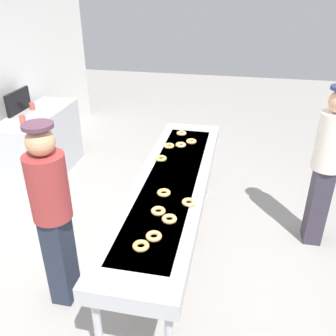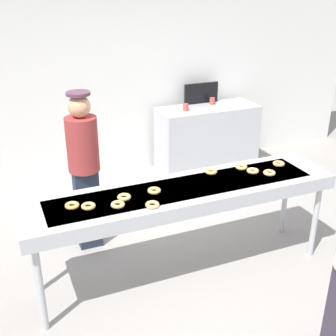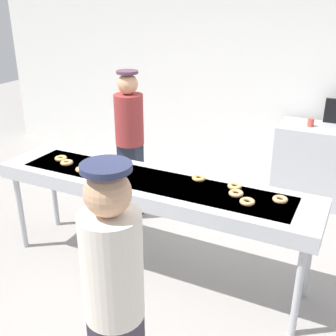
{
  "view_description": "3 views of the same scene",
  "coord_description": "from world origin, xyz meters",
  "px_view_note": "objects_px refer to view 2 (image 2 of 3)",
  "views": [
    {
      "loc": [
        -2.87,
        -0.55,
        2.57
      ],
      "look_at": [
        0.06,
        0.05,
        1.0
      ],
      "focal_mm": 38.82,
      "sensor_mm": 36.0,
      "label": 1
    },
    {
      "loc": [
        -1.47,
        -3.16,
        2.64
      ],
      "look_at": [
        -0.09,
        0.15,
        1.07
      ],
      "focal_mm": 46.62,
      "sensor_mm": 36.0,
      "label": 2
    },
    {
      "loc": [
        1.57,
        -2.82,
        2.39
      ],
      "look_at": [
        0.1,
        0.14,
        0.99
      ],
      "focal_mm": 44.28,
      "sensor_mm": 36.0,
      "label": 3
    }
  ],
  "objects_px": {
    "glazed_donut_4": "(152,205)",
    "paper_cup_1": "(212,101)",
    "glazed_donut_5": "(154,191)",
    "prep_counter": "(207,139)",
    "glazed_donut_1": "(72,205)",
    "glazed_donut_3": "(279,164)",
    "glazed_donut_6": "(124,197)",
    "glazed_donut_10": "(118,205)",
    "worker_baker": "(84,165)",
    "glazed_donut_0": "(241,167)",
    "menu_display": "(201,93)",
    "glazed_donut_2": "(211,172)",
    "glazed_donut_9": "(253,171)",
    "paper_cup_0": "(186,107)",
    "fryer_conveyor": "(184,195)",
    "glazed_donut_7": "(88,206)",
    "glazed_donut_8": "(269,173)"
  },
  "relations": [
    {
      "from": "glazed_donut_6",
      "to": "paper_cup_1",
      "type": "xyz_separation_m",
      "value": [
        2.04,
        2.26,
        0.06
      ]
    },
    {
      "from": "glazed_donut_3",
      "to": "glazed_donut_10",
      "type": "relative_size",
      "value": 1.0
    },
    {
      "from": "glazed_donut_1",
      "to": "glazed_donut_6",
      "type": "distance_m",
      "value": 0.44
    },
    {
      "from": "fryer_conveyor",
      "to": "glazed_donut_0",
      "type": "bearing_deg",
      "value": 13.38
    },
    {
      "from": "glazed_donut_1",
      "to": "glazed_donut_9",
      "type": "distance_m",
      "value": 1.74
    },
    {
      "from": "glazed_donut_0",
      "to": "paper_cup_0",
      "type": "distance_m",
      "value": 1.96
    },
    {
      "from": "glazed_donut_0",
      "to": "glazed_donut_2",
      "type": "distance_m",
      "value": 0.33
    },
    {
      "from": "glazed_donut_4",
      "to": "glazed_donut_6",
      "type": "height_order",
      "value": "same"
    },
    {
      "from": "worker_baker",
      "to": "paper_cup_0",
      "type": "bearing_deg",
      "value": -126.02
    },
    {
      "from": "glazed_donut_5",
      "to": "glazed_donut_10",
      "type": "distance_m",
      "value": 0.38
    },
    {
      "from": "glazed_donut_4",
      "to": "glazed_donut_1",
      "type": "bearing_deg",
      "value": 158.33
    },
    {
      "from": "glazed_donut_3",
      "to": "paper_cup_1",
      "type": "distance_m",
      "value": 2.2
    },
    {
      "from": "glazed_donut_6",
      "to": "glazed_donut_10",
      "type": "distance_m",
      "value": 0.14
    },
    {
      "from": "glazed_donut_2",
      "to": "glazed_donut_8",
      "type": "bearing_deg",
      "value": -25.9
    },
    {
      "from": "glazed_donut_5",
      "to": "worker_baker",
      "type": "bearing_deg",
      "value": 118.0
    },
    {
      "from": "glazed_donut_5",
      "to": "menu_display",
      "type": "relative_size",
      "value": 0.22
    },
    {
      "from": "glazed_donut_10",
      "to": "glazed_donut_0",
      "type": "bearing_deg",
      "value": 11.5
    },
    {
      "from": "glazed_donut_5",
      "to": "prep_counter",
      "type": "distance_m",
      "value": 2.72
    },
    {
      "from": "glazed_donut_6",
      "to": "paper_cup_0",
      "type": "distance_m",
      "value": 2.62
    },
    {
      "from": "paper_cup_1",
      "to": "glazed_donut_3",
      "type": "bearing_deg",
      "value": -100.52
    },
    {
      "from": "glazed_donut_1",
      "to": "glazed_donut_3",
      "type": "xyz_separation_m",
      "value": [
        2.07,
        0.07,
        0.0
      ]
    },
    {
      "from": "glazed_donut_0",
      "to": "worker_baker",
      "type": "height_order",
      "value": "worker_baker"
    },
    {
      "from": "glazed_donut_10",
      "to": "prep_counter",
      "type": "bearing_deg",
      "value": 48.3
    },
    {
      "from": "prep_counter",
      "to": "glazed_donut_0",
      "type": "bearing_deg",
      "value": -108.6
    },
    {
      "from": "glazed_donut_10",
      "to": "glazed_donut_3",
      "type": "bearing_deg",
      "value": 6.57
    },
    {
      "from": "glazed_donut_4",
      "to": "glazed_donut_0",
      "type": "bearing_deg",
      "value": 19.6
    },
    {
      "from": "glazed_donut_0",
      "to": "glazed_donut_1",
      "type": "height_order",
      "value": "same"
    },
    {
      "from": "glazed_donut_2",
      "to": "prep_counter",
      "type": "distance_m",
      "value": 2.24
    },
    {
      "from": "glazed_donut_10",
      "to": "glazed_donut_6",
      "type": "bearing_deg",
      "value": 49.96
    },
    {
      "from": "glazed_donut_2",
      "to": "paper_cup_1",
      "type": "height_order",
      "value": "paper_cup_1"
    },
    {
      "from": "glazed_donut_7",
      "to": "paper_cup_1",
      "type": "xyz_separation_m",
      "value": [
        2.35,
        2.29,
        0.06
      ]
    },
    {
      "from": "glazed_donut_6",
      "to": "paper_cup_1",
      "type": "bearing_deg",
      "value": 47.92
    },
    {
      "from": "glazed_donut_1",
      "to": "menu_display",
      "type": "height_order",
      "value": "menu_display"
    },
    {
      "from": "glazed_donut_4",
      "to": "glazed_donut_7",
      "type": "bearing_deg",
      "value": 159.83
    },
    {
      "from": "paper_cup_0",
      "to": "menu_display",
      "type": "distance_m",
      "value": 0.47
    },
    {
      "from": "glazed_donut_3",
      "to": "paper_cup_1",
      "type": "relative_size",
      "value": 1.24
    },
    {
      "from": "glazed_donut_1",
      "to": "prep_counter",
      "type": "height_order",
      "value": "glazed_donut_1"
    },
    {
      "from": "glazed_donut_5",
      "to": "glazed_donut_8",
      "type": "height_order",
      "value": "same"
    },
    {
      "from": "glazed_donut_0",
      "to": "glazed_donut_7",
      "type": "distance_m",
      "value": 1.58
    },
    {
      "from": "glazed_donut_4",
      "to": "paper_cup_0",
      "type": "bearing_deg",
      "value": 59.41
    },
    {
      "from": "prep_counter",
      "to": "glazed_donut_2",
      "type": "bearing_deg",
      "value": -116.83
    },
    {
      "from": "menu_display",
      "to": "glazed_donut_8",
      "type": "bearing_deg",
      "value": -101.5
    },
    {
      "from": "glazed_donut_4",
      "to": "paper_cup_1",
      "type": "distance_m",
      "value": 3.1
    },
    {
      "from": "glazed_donut_0",
      "to": "glazed_donut_9",
      "type": "height_order",
      "value": "same"
    },
    {
      "from": "glazed_donut_5",
      "to": "paper_cup_0",
      "type": "relative_size",
      "value": 1.24
    },
    {
      "from": "glazed_donut_4",
      "to": "prep_counter",
      "type": "distance_m",
      "value": 2.97
    },
    {
      "from": "paper_cup_0",
      "to": "glazed_donut_1",
      "type": "bearing_deg",
      "value": -133.58
    },
    {
      "from": "glazed_donut_2",
      "to": "glazed_donut_9",
      "type": "xyz_separation_m",
      "value": [
        0.38,
        -0.14,
        0.0
      ]
    },
    {
      "from": "glazed_donut_2",
      "to": "glazed_donut_6",
      "type": "distance_m",
      "value": 0.94
    },
    {
      "from": "glazed_donut_8",
      "to": "worker_baker",
      "type": "xyz_separation_m",
      "value": [
        -1.58,
        0.89,
        -0.01
      ]
    }
  ]
}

